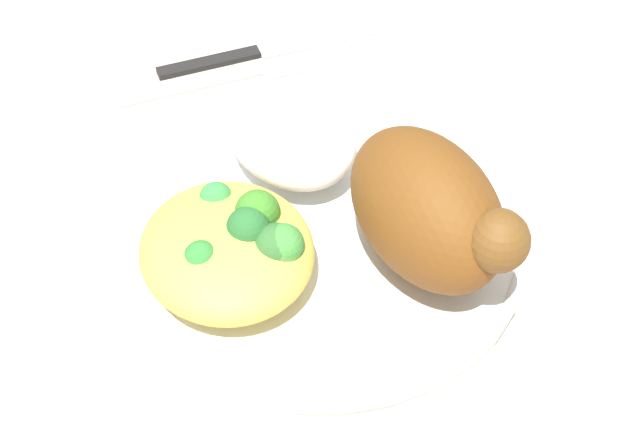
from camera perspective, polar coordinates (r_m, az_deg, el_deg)
The scene contains 7 objects.
ground_plane at distance 0.52m, azimuth -0.00°, elevation -1.93°, with size 2.00×2.00×0.00m, color #C3B09D.
plate at distance 0.51m, azimuth -0.00°, elevation -1.33°, with size 0.25×0.25×0.02m.
roasted_chicken at distance 0.46m, azimuth 7.46°, elevation 0.24°, with size 0.12×0.07×0.08m.
rice_pile at distance 0.54m, azimuth -2.01°, elevation 5.45°, with size 0.10×0.08×0.04m, color white.
mac_cheese_with_broccoli at distance 0.47m, azimuth -5.85°, elevation -2.26°, with size 0.11×0.10×0.04m.
fork at distance 0.64m, azimuth -6.43°, elevation 9.11°, with size 0.03×0.14×0.01m.
knife at distance 0.66m, azimuth -4.29°, elevation 11.00°, with size 0.04×0.19×0.01m.
Camera 1 is at (0.30, -0.16, 0.39)m, focal length 47.02 mm.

